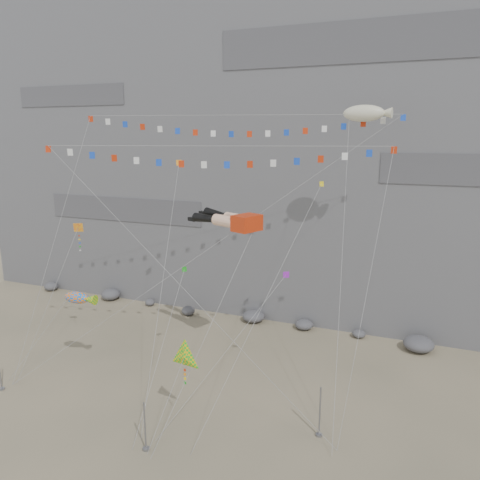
{
  "coord_description": "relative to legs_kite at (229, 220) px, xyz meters",
  "views": [
    {
      "loc": [
        17.29,
        -30.96,
        21.25
      ],
      "look_at": [
        1.47,
        9.0,
        11.53
      ],
      "focal_mm": 35.0,
      "sensor_mm": 36.0,
      "label": 1
    }
  ],
  "objects": [
    {
      "name": "harlequin_kite",
      "position": [
        -12.84,
        -4.56,
        -0.85
      ],
      "size": [
        4.06,
        6.56,
        14.55
      ],
      "color": "#FB311B",
      "rests_on": "ground"
    },
    {
      "name": "small_kite_a",
      "position": [
        -6.06,
        2.0,
        4.37
      ],
      "size": [
        5.33,
        15.8,
        24.39
      ],
      "color": "orange",
      "rests_on": "ground"
    },
    {
      "name": "small_kite_c",
      "position": [
        -3.01,
        -3.18,
        -4.34
      ],
      "size": [
        2.18,
        11.66,
        14.86
      ],
      "color": "#18A11B",
      "rests_on": "ground"
    },
    {
      "name": "flag_banner_upper",
      "position": [
        -0.14,
        2.91,
        9.05
      ],
      "size": [
        29.79,
        17.08,
        31.0
      ],
      "color": "red",
      "rests_on": "ground"
    },
    {
      "name": "anchor_pole_right",
      "position": [
        10.2,
        -7.68,
        -11.95
      ],
      "size": [
        0.12,
        0.12,
        3.86
      ],
      "primitive_type": "cylinder",
      "color": "gray",
      "rests_on": "ground"
    },
    {
      "name": "legs_kite",
      "position": [
        0.0,
        0.0,
        0.0
      ],
      "size": [
        7.88,
        17.03,
        19.4
      ],
      "rotation": [
        0.0,
        0.0,
        -0.4
      ],
      "color": "red",
      "rests_on": "ground"
    },
    {
      "name": "anchor_pole_center",
      "position": [
        -0.58,
        -13.59,
        -12.07
      ],
      "size": [
        0.12,
        0.12,
        3.61
      ],
      "primitive_type": "cylinder",
      "color": "gray",
      "rests_on": "ground"
    },
    {
      "name": "talus_boulders",
      "position": [
        -1.43,
        10.48,
        -13.28
      ],
      "size": [
        60.0,
        3.0,
        1.2
      ],
      "primitive_type": null,
      "color": "#5D5C61",
      "rests_on": "ground"
    },
    {
      "name": "ground",
      "position": [
        -1.43,
        -6.52,
        -13.88
      ],
      "size": [
        120.0,
        120.0,
        0.0
      ],
      "primitive_type": "plane",
      "color": "gray",
      "rests_on": "ground"
    },
    {
      "name": "small_kite_b",
      "position": [
        6.03,
        -3.12,
        -3.71
      ],
      "size": [
        7.23,
        10.28,
        15.56
      ],
      "color": "purple",
      "rests_on": "ground"
    },
    {
      "name": "flag_banner_lower",
      "position": [
        0.26,
        -3.35,
        6.47
      ],
      "size": [
        26.43,
        9.52,
        23.99
      ],
      "color": "red",
      "rests_on": "ground"
    },
    {
      "name": "cliff",
      "position": [
        -1.43,
        25.48,
        11.12
      ],
      "size": [
        80.0,
        28.0,
        50.0
      ],
      "primitive_type": "cube",
      "color": "slate",
      "rests_on": "ground"
    },
    {
      "name": "small_kite_d",
      "position": [
        7.54,
        1.28,
        2.68
      ],
      "size": [
        5.75,
        15.35,
        23.21
      ],
      "color": "yellow",
      "rests_on": "ground"
    },
    {
      "name": "fish_windsock",
      "position": [
        -11.64,
        -6.76,
        -6.54
      ],
      "size": [
        7.16,
        4.22,
        9.63
      ],
      "color": "orange",
      "rests_on": "ground"
    },
    {
      "name": "delta_kite",
      "position": [
        0.91,
        -10.52,
        -8.1
      ],
      "size": [
        2.75,
        3.97,
        7.62
      ],
      "color": "yellow",
      "rests_on": "ground"
    },
    {
      "name": "blimp_windsock",
      "position": [
        10.43,
        5.28,
        9.12
      ],
      "size": [
        4.5,
        15.9,
        27.43
      ],
      "color": "beige",
      "rests_on": "ground"
    }
  ]
}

